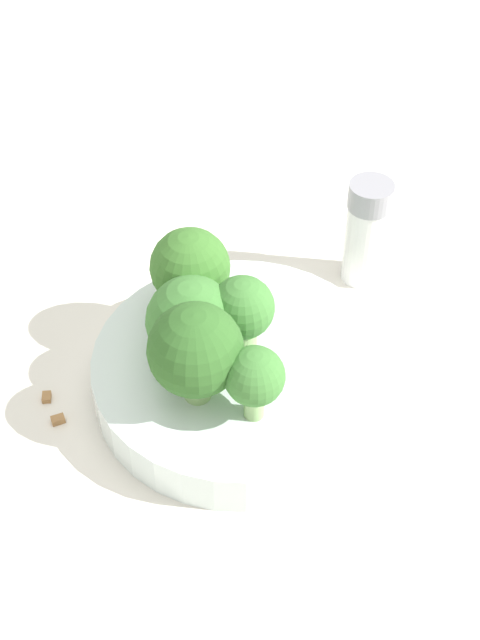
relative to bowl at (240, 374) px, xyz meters
The scene contains 10 objects.
ground_plane 0.02m from the bowl, ahead, with size 3.00×3.00×0.00m, color silver.
bowl is the anchor object (origin of this frame).
broccoli_floret_0 0.05m from the bowl, 62.88° to the right, with size 0.04×0.04×0.06m.
broccoli_floret_1 0.08m from the bowl, 45.93° to the right, with size 0.05×0.05×0.06m.
broccoli_floret_2 0.07m from the bowl, 59.05° to the left, with size 0.06×0.06×0.07m.
broccoli_floret_3 0.05m from the bowl, ahead, with size 0.06×0.06×0.06m.
broccoli_floret_4 0.07m from the bowl, 109.54° to the left, with size 0.04×0.04×0.05m.
pepper_shaker 0.15m from the bowl, 119.90° to the right, with size 0.03×0.03×0.08m.
almond_crumb_0 0.12m from the bowl, 22.47° to the left, with size 0.01×0.01×0.01m, color olive.
almond_crumb_2 0.13m from the bowl, 13.08° to the left, with size 0.01×0.01×0.01m, color olive.
Camera 1 is at (-0.06, 0.38, 0.45)m, focal length 50.00 mm.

